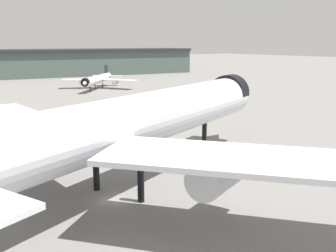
# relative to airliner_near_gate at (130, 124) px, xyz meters

# --- Properties ---
(ground) EXTENTS (900.00, 900.00, 0.00)m
(ground) POSITION_rel_airliner_near_gate_xyz_m (-3.46, -2.03, -8.55)
(ground) COLOR slate
(airliner_near_gate) EXTENTS (66.61, 59.49, 19.40)m
(airliner_near_gate) POSITION_rel_airliner_near_gate_xyz_m (0.00, 0.00, 0.00)
(airliner_near_gate) COLOR silver
(airliner_near_gate) RESTS_ON ground
(airliner_far_taxiway) EXTENTS (27.29, 28.73, 8.89)m
(airliner_far_taxiway) POSITION_rel_airliner_near_gate_xyz_m (44.33, 102.77, -4.63)
(airliner_far_taxiway) COLOR white
(airliner_far_taxiway) RESTS_ON ground
(baggage_tug_wing) EXTENTS (3.39, 3.42, 1.85)m
(baggage_tug_wing) POSITION_rel_airliner_near_gate_xyz_m (2.73, 42.32, -7.57)
(baggage_tug_wing) COLOR black
(baggage_tug_wing) RESTS_ON ground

